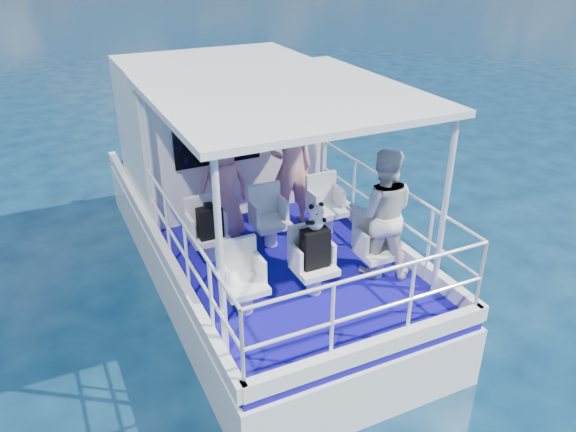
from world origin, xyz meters
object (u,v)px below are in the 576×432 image
at_px(passenger_port_fwd, 223,188).
at_px(backpack_center, 315,248).
at_px(passenger_stbd_aft, 381,214).
at_px(panda, 316,216).

bearing_deg(passenger_port_fwd, backpack_center, 103.18).
distance_m(passenger_stbd_aft, panda, 0.96).
xyz_separation_m(passenger_stbd_aft, backpack_center, (-0.95, -0.06, -0.22)).
xyz_separation_m(passenger_stbd_aft, panda, (-0.94, -0.04, 0.18)).
relative_size(passenger_port_fwd, panda, 4.64).
distance_m(passenger_port_fwd, backpack_center, 1.91).
height_order(passenger_port_fwd, panda, passenger_port_fwd).
height_order(backpack_center, panda, panda).
bearing_deg(passenger_stbd_aft, backpack_center, 32.91).
distance_m(passenger_port_fwd, passenger_stbd_aft, 2.29).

